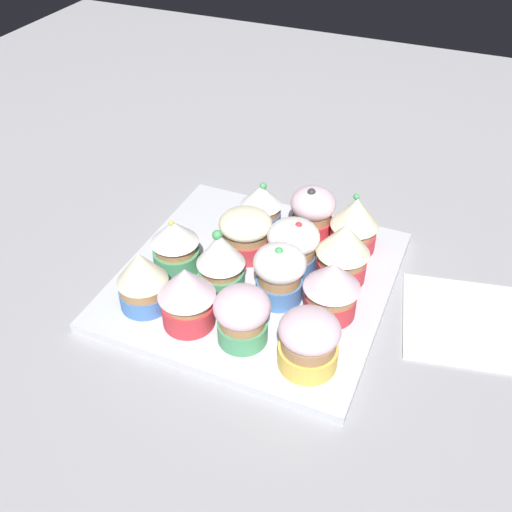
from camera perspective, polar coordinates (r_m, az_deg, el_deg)
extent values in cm
cube|color=#9E9EA3|center=(72.56, 0.00, -3.49)|extent=(180.00, 180.00, 3.00)
cube|color=silver|center=(71.16, 0.00, -2.25)|extent=(31.21, 31.21, 1.20)
cylinder|color=#477AC6|center=(67.53, -10.71, -3.88)|extent=(5.72, 5.72, 2.24)
cylinder|color=#AD7F51|center=(66.37, -10.89, -2.78)|extent=(5.47, 5.47, 1.26)
cone|color=#F4EDC6|center=(64.71, -11.16, -1.09)|extent=(5.75, 5.75, 3.86)
cylinder|color=#D1333D|center=(64.56, -6.55, -5.49)|extent=(5.79, 5.79, 2.74)
cylinder|color=#AD7F51|center=(63.18, -6.69, -4.20)|extent=(5.11, 5.11, 1.25)
cone|color=silver|center=(61.55, -6.85, -2.57)|extent=(6.26, 6.26, 3.58)
cylinder|color=#4C9E6B|center=(62.53, -1.32, -7.25)|extent=(5.37, 5.37, 2.40)
cylinder|color=#AD7F51|center=(61.26, -1.34, -6.11)|extent=(4.83, 4.83, 1.13)
ellipsoid|color=silver|center=(60.05, -1.37, -4.95)|extent=(5.97, 5.97, 3.86)
cylinder|color=#EFC651|center=(60.41, 5.04, -9.53)|extent=(6.11, 6.11, 2.50)
cylinder|color=#AD7F51|center=(58.98, 5.14, -8.29)|extent=(5.54, 5.54, 1.34)
ellipsoid|color=silver|center=(57.75, 5.24, -7.16)|extent=(6.18, 6.18, 3.39)
cylinder|color=#4C9E6B|center=(71.54, -7.69, -0.32)|extent=(5.58, 5.58, 2.77)
cylinder|color=#AD7F51|center=(70.26, -7.83, 0.97)|extent=(4.93, 4.93, 1.34)
cone|color=white|center=(69.00, -7.98, 2.33)|extent=(5.74, 5.74, 2.83)
sphere|color=#EAD64C|center=(68.19, -8.24, 3.17)|extent=(0.64, 0.64, 0.64)
cylinder|color=#4C9E6B|center=(68.58, -3.35, -2.22)|extent=(5.34, 5.34, 2.41)
cylinder|color=#AD7F51|center=(67.38, -3.41, -1.06)|extent=(4.72, 4.72, 1.24)
cone|color=white|center=(65.74, -3.50, 0.66)|extent=(5.62, 5.62, 3.93)
sphere|color=#4CB266|center=(64.87, -3.77, 2.04)|extent=(1.19, 1.19, 1.19)
cylinder|color=#477AC6|center=(67.03, 2.24, -3.19)|extent=(5.33, 5.33, 2.69)
cylinder|color=#AD7F51|center=(65.69, 2.29, -1.90)|extent=(4.90, 4.90, 1.32)
ellipsoid|color=white|center=(64.51, 2.33, -0.68)|extent=(5.94, 5.94, 3.88)
sphere|color=#4CB266|center=(63.18, 2.24, 0.43)|extent=(0.97, 0.97, 0.97)
cylinder|color=#D1333D|center=(65.73, 7.19, -4.65)|extent=(5.73, 5.73, 2.59)
cylinder|color=#AD7F51|center=(64.42, 7.33, -3.41)|extent=(5.47, 5.47, 1.27)
cone|color=silver|center=(62.93, 7.49, -1.90)|extent=(6.28, 6.28, 3.23)
cylinder|color=#D1333D|center=(73.41, -0.99, 1.13)|extent=(6.14, 6.14, 2.48)
cylinder|color=#AD7F51|center=(72.33, -1.01, 2.23)|extent=(5.64, 5.64, 1.05)
ellipsoid|color=#F4EDC6|center=(71.47, -1.02, 3.16)|extent=(6.59, 6.59, 3.09)
cylinder|color=#477AC6|center=(70.79, 3.54, -0.57)|extent=(5.58, 5.58, 2.60)
cylinder|color=#AD7F51|center=(69.54, 3.60, 0.69)|extent=(5.34, 5.34, 1.39)
ellipsoid|color=white|center=(68.42, 3.66, 1.89)|extent=(6.18, 6.18, 3.77)
sphere|color=red|center=(67.25, 4.16, 2.99)|extent=(0.82, 0.82, 0.82)
cylinder|color=#D1333D|center=(70.35, 8.25, -1.28)|extent=(5.81, 5.81, 2.58)
cylinder|color=#AD7F51|center=(69.12, 8.40, -0.06)|extent=(5.50, 5.50, 1.29)
cone|color=#F4EDC6|center=(67.50, 8.61, 1.68)|extent=(6.24, 6.24, 4.00)
cylinder|color=#477AC6|center=(77.88, 0.49, 3.60)|extent=(5.21, 5.21, 2.32)
cylinder|color=#AD7F51|center=(76.88, 0.50, 4.65)|extent=(5.00, 5.00, 1.13)
cone|color=white|center=(75.76, 0.51, 5.90)|extent=(5.45, 5.45, 2.89)
sphere|color=#4CB266|center=(75.17, 0.69, 6.79)|extent=(0.94, 0.94, 0.94)
cylinder|color=#D1333D|center=(76.91, 5.41, 2.91)|extent=(5.33, 5.33, 2.37)
cylinder|color=#AD7F51|center=(75.88, 5.49, 3.98)|extent=(4.77, 4.77, 1.16)
ellipsoid|color=silver|center=(74.86, 5.58, 5.11)|extent=(5.80, 5.80, 4.10)
sphere|color=#333338|center=(73.45, 5.41, 6.15)|extent=(1.09, 1.09, 1.09)
cylinder|color=#D1333D|center=(75.24, 9.34, 1.54)|extent=(5.74, 5.74, 2.31)
cylinder|color=#AD7F51|center=(74.20, 9.48, 2.61)|extent=(5.17, 5.17, 1.19)
cone|color=#F4EDC6|center=(72.73, 9.69, 4.21)|extent=(6.01, 6.01, 3.89)
sphere|color=#4CB266|center=(72.22, 9.73, 5.69)|extent=(0.78, 0.78, 0.78)
cube|color=white|center=(70.66, 20.07, -5.96)|extent=(17.22, 16.42, 0.60)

